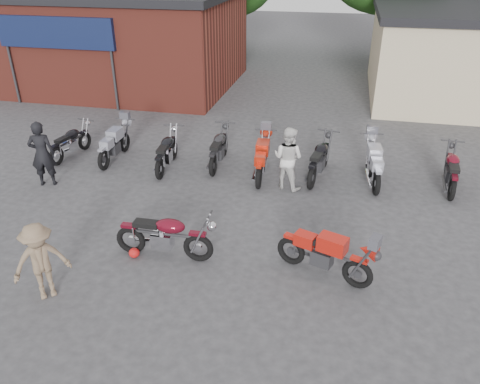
% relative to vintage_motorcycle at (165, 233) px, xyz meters
% --- Properties ---
extents(ground, '(90.00, 90.00, 0.00)m').
position_rel_vintage_motorcycle_xyz_m(ground, '(1.06, -0.55, -0.61)').
color(ground, '#353638').
extents(brick_building, '(12.00, 8.00, 4.00)m').
position_rel_vintage_motorcycle_xyz_m(brick_building, '(-7.94, 13.45, 1.39)').
color(brick_building, maroon).
rests_on(brick_building, ground).
extents(vintage_motorcycle, '(2.11, 0.73, 1.21)m').
position_rel_vintage_motorcycle_xyz_m(vintage_motorcycle, '(0.00, 0.00, 0.00)').
color(vintage_motorcycle, '#560A18').
rests_on(vintage_motorcycle, ground).
extents(sportbike, '(2.11, 1.31, 1.16)m').
position_rel_vintage_motorcycle_xyz_m(sportbike, '(3.36, 0.09, -0.03)').
color(sportbike, red).
rests_on(sportbike, ground).
extents(helmet, '(0.30, 0.30, 0.22)m').
position_rel_vintage_motorcycle_xyz_m(helmet, '(-0.69, -0.16, -0.50)').
color(helmet, red).
rests_on(helmet, ground).
extents(person_dark, '(0.79, 0.65, 1.86)m').
position_rel_vintage_motorcycle_xyz_m(person_dark, '(-4.54, 2.60, 0.32)').
color(person_dark, black).
rests_on(person_dark, ground).
extents(person_light, '(1.03, 0.92, 1.76)m').
position_rel_vintage_motorcycle_xyz_m(person_light, '(2.09, 3.90, 0.27)').
color(person_light, silver).
rests_on(person_light, ground).
extents(person_tan, '(1.16, 1.12, 1.59)m').
position_rel_vintage_motorcycle_xyz_m(person_tan, '(-1.79, -1.70, 0.19)').
color(person_tan, '#78624A').
rests_on(person_tan, ground).
extents(row_bike_0, '(0.89, 1.95, 1.09)m').
position_rel_vintage_motorcycle_xyz_m(row_bike_0, '(-4.89, 4.55, -0.06)').
color(row_bike_0, black).
rests_on(row_bike_0, ground).
extents(row_bike_1, '(0.69, 2.03, 1.18)m').
position_rel_vintage_motorcycle_xyz_m(row_bike_1, '(-3.43, 4.62, -0.02)').
color(row_bike_1, '#9799A5').
rests_on(row_bike_1, ground).
extents(row_bike_2, '(0.84, 2.09, 1.18)m').
position_rel_vintage_motorcycle_xyz_m(row_bike_2, '(-1.62, 4.39, -0.02)').
color(row_bike_2, black).
rests_on(row_bike_2, ground).
extents(row_bike_3, '(0.76, 2.09, 1.20)m').
position_rel_vintage_motorcycle_xyz_m(row_bike_3, '(-0.15, 4.95, -0.01)').
color(row_bike_3, black).
rests_on(row_bike_3, ground).
extents(row_bike_4, '(0.84, 2.15, 1.22)m').
position_rel_vintage_motorcycle_xyz_m(row_bike_4, '(1.28, 4.46, 0.01)').
color(row_bike_4, '#B1220E').
rests_on(row_bike_4, ground).
extents(row_bike_5, '(1.06, 2.23, 1.24)m').
position_rel_vintage_motorcycle_xyz_m(row_bike_5, '(2.90, 4.75, 0.01)').
color(row_bike_5, black).
rests_on(row_bike_5, ground).
extents(row_bike_6, '(0.91, 2.19, 1.23)m').
position_rel_vintage_motorcycle_xyz_m(row_bike_6, '(4.42, 4.78, 0.01)').
color(row_bike_6, '#9D9EAB').
rests_on(row_bike_6, ground).
extents(row_bike_7, '(0.85, 2.09, 1.18)m').
position_rel_vintage_motorcycle_xyz_m(row_bike_7, '(6.50, 4.86, -0.02)').
color(row_bike_7, '#5A0B19').
rests_on(row_bike_7, ground).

